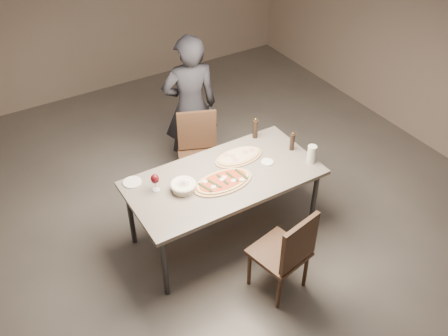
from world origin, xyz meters
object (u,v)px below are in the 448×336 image
dining_table (224,181)px  pepper_mill_left (255,129)px  diner (190,107)px  ham_pizza (239,157)px  carafe (312,154)px  chair_far (199,150)px  bread_basket (183,186)px  chair_near (287,251)px  zucchini_pizza (223,182)px

dining_table → pepper_mill_left: bearing=32.3°
pepper_mill_left → diner: bearing=115.1°
dining_table → ham_pizza: ham_pizza is taller
pepper_mill_left → dining_table: bearing=-147.7°
carafe → diner: diner is taller
chair_far → bread_basket: bearing=75.3°
ham_pizza → diner: size_ratio=0.30×
dining_table → ham_pizza: bearing=32.3°
dining_table → chair_far: size_ratio=1.95×
bread_basket → chair_near: chair_near is taller
ham_pizza → chair_far: (-0.12, 0.60, -0.25)m
bread_basket → chair_far: (0.56, 0.75, -0.28)m
zucchini_pizza → dining_table: bearing=62.8°
chair_far → diner: diner is taller
zucchini_pizza → pepper_mill_left: bearing=44.2°
carafe → chair_far: carafe is taller
chair_near → chair_far: size_ratio=0.99×
pepper_mill_left → carafe: pepper_mill_left is taller
chair_far → ham_pizza: bearing=123.2°
diner → chair_near: bearing=99.0°
chair_near → dining_table: bearing=84.3°
carafe → ham_pizza: bearing=143.9°
dining_table → zucchini_pizza: bearing=-126.6°
carafe → pepper_mill_left: bearing=110.3°
dining_table → chair_far: bearing=78.9°
chair_near → diner: (0.16, 2.00, 0.32)m
ham_pizza → chair_near: chair_near is taller
zucchini_pizza → diner: bearing=84.9°
pepper_mill_left → diner: size_ratio=0.14×
dining_table → diner: diner is taller
zucchini_pizza → chair_far: 0.91m
dining_table → carafe: (0.83, -0.24, 0.15)m
bread_basket → carafe: bearing=-11.8°
bread_basket → chair_far: 0.98m
bread_basket → diner: 1.29m
dining_table → pepper_mill_left: size_ratio=7.88×
dining_table → diner: bearing=77.2°
dining_table → carafe: bearing=-16.0°
ham_pizza → bread_basket: 0.70m
zucchini_pizza → chair_near: size_ratio=0.64×
carafe → dining_table: bearing=164.0°
dining_table → carafe: size_ratio=10.00×
dining_table → diner: size_ratio=1.08×
pepper_mill_left → diner: (-0.35, 0.74, -0.02)m
zucchini_pizza → chair_near: chair_near is taller
dining_table → zucchini_pizza: zucchini_pizza is taller
dining_table → diner: (0.25, 1.12, 0.14)m
pepper_mill_left → diner: diner is taller
carafe → chair_near: carafe is taller
ham_pizza → pepper_mill_left: 0.40m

